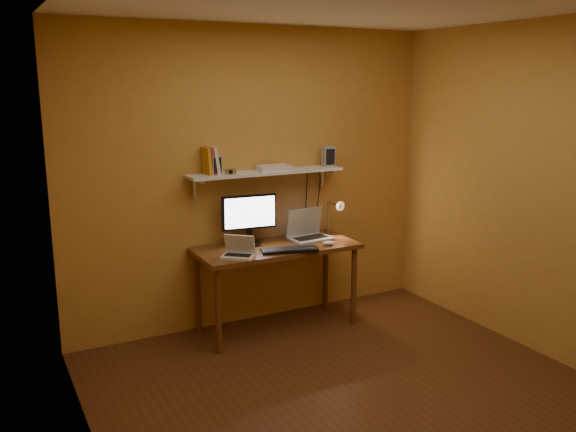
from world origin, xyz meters
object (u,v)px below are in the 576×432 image
monitor (249,217)px  speaker_right (328,156)px  netbook (239,251)px  wall_shelf (266,173)px  mouse (329,243)px  speaker_left (215,165)px  desk (277,255)px  shelf_camera (230,172)px  laptop (308,231)px  desk_lamp (335,212)px  router (274,168)px  keyboard (290,250)px

monitor → speaker_right: (0.81, 0.04, 0.47)m
netbook → speaker_right: size_ratio=1.66×
wall_shelf → mouse: size_ratio=13.44×
mouse → speaker_left: (-0.88, 0.38, 0.69)m
desk → shelf_camera: shelf_camera is taller
speaker_left → monitor: bearing=-20.6°
speaker_left → shelf_camera: speaker_left is taller
laptop → mouse: 0.29m
wall_shelf → speaker_left: (-0.47, -0.00, 0.10)m
wall_shelf → desk_lamp: bearing=-5.9°
desk_lamp → router: (-0.60, 0.05, 0.44)m
keyboard → speaker_right: 1.01m
desk → speaker_right: 1.03m
shelf_camera → router: bearing=8.5°
laptop → router: bearing=158.1°
wall_shelf → speaker_right: speaker_right is taller
keyboard → desk_lamp: 0.75m
speaker_left → wall_shelf: bearing=-11.9°
mouse → shelf_camera: size_ratio=1.10×
keyboard → mouse: (0.39, 0.02, 0.01)m
speaker_right → router: speaker_right is taller
monitor → router: (0.25, 0.03, 0.40)m
laptop → wall_shelf: bearing=158.9°
netbook → router: router is taller
wall_shelf → desk_lamp: 0.77m
desk → speaker_right: speaker_right is taller
monitor → speaker_right: size_ratio=2.65×
netbook → keyboard: size_ratio=0.65×
desk_lamp → router: bearing=174.8°
wall_shelf → monitor: wall_shelf is taller
mouse → speaker_right: size_ratio=0.57×
monitor → speaker_left: (-0.29, 0.04, 0.46)m
desk_lamp → shelf_camera: shelf_camera is taller
laptop → monitor: bearing=168.8°
desk → monitor: (-0.19, 0.15, 0.33)m
desk_lamp → wall_shelf: bearing=174.1°
desk → mouse: mouse is taller
netbook → mouse: size_ratio=2.91×
netbook → shelf_camera: 0.66m
desk → netbook: (-0.42, -0.15, 0.14)m
keyboard → shelf_camera: (-0.38, 0.32, 0.64)m
speaker_right → keyboard: bearing=-136.2°
monitor → router: bearing=13.2°
wall_shelf → monitor: size_ratio=2.91×
netbook → speaker_right: 1.28m
shelf_camera → desk_lamp: bearing=0.6°
mouse → desk_lamp: (0.25, 0.31, 0.19)m
desk → shelf_camera: 0.83m
speaker_right → router: 0.56m
speaker_right → router: size_ratio=0.67×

